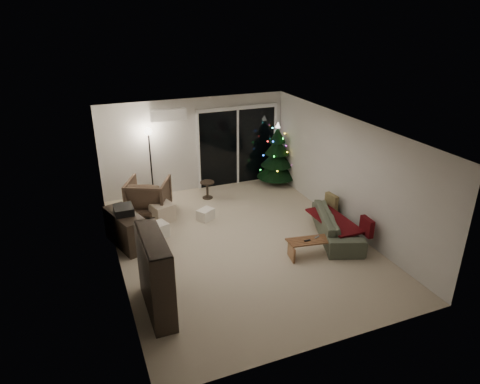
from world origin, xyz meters
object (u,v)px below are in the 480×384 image
at_px(media_cabinet, 126,229).
at_px(christmas_tree, 277,153).
at_px(armchair, 149,196).
at_px(bookshelf, 145,277).
at_px(sofa, 337,225).
at_px(coffee_table, 313,247).

height_order(media_cabinet, christmas_tree, christmas_tree).
height_order(armchair, christmas_tree, christmas_tree).
distance_m(bookshelf, media_cabinet, 2.35).
bearing_deg(armchair, sofa, 168.69).
height_order(sofa, christmas_tree, christmas_tree).
bearing_deg(media_cabinet, armchair, 44.49).
bearing_deg(sofa, bookshelf, 123.33).
height_order(armchair, coffee_table, armchair).
height_order(media_cabinet, coffee_table, media_cabinet).
height_order(bookshelf, coffee_table, bookshelf).
distance_m(armchair, sofa, 4.48).
bearing_deg(christmas_tree, coffee_table, -105.04).
distance_m(bookshelf, sofa, 4.43).
relative_size(media_cabinet, sofa, 0.61).
bearing_deg(media_cabinet, bookshelf, -107.30).
bearing_deg(sofa, coffee_table, 137.66).
bearing_deg(sofa, christmas_tree, 17.70).
relative_size(bookshelf, sofa, 0.70).
xyz_separation_m(media_cabinet, armchair, (0.74, 1.38, 0.07)).
xyz_separation_m(sofa, christmas_tree, (0.15, 3.28, 0.60)).
bearing_deg(bookshelf, armchair, 72.93).
distance_m(bookshelf, christmas_tree, 6.18).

